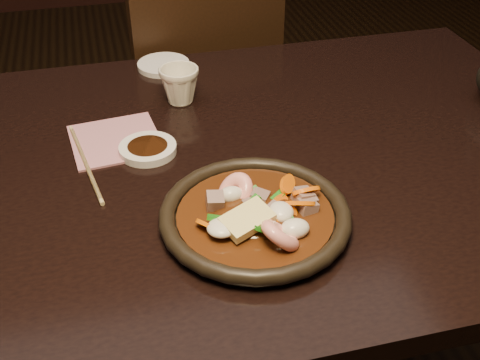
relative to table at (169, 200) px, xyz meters
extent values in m
cube|color=black|center=(0.00, 0.00, 0.06)|extent=(1.60, 0.90, 0.04)
cylinder|color=black|center=(0.72, 0.37, -0.32)|extent=(0.06, 0.06, 0.71)
cube|color=black|center=(0.15, 0.71, -0.24)|extent=(0.50, 0.50, 0.04)
cylinder|color=black|center=(0.28, 0.91, -0.47)|extent=(0.04, 0.04, 0.41)
cylinder|color=black|center=(0.35, 0.57, -0.47)|extent=(0.04, 0.04, 0.41)
cylinder|color=black|center=(-0.05, 0.84, -0.47)|extent=(0.04, 0.04, 0.41)
cylinder|color=black|center=(0.02, 0.50, -0.47)|extent=(0.04, 0.04, 0.41)
cube|color=black|center=(0.19, 0.52, 0.00)|extent=(0.40, 0.11, 0.44)
cylinder|color=black|center=(0.11, -0.19, 0.08)|extent=(0.27, 0.27, 0.01)
torus|color=black|center=(0.11, -0.19, 0.10)|extent=(0.29, 0.29, 0.02)
cylinder|color=#391B0A|center=(0.11, -0.19, 0.09)|extent=(0.24, 0.24, 0.01)
ellipsoid|color=#391B0A|center=(0.11, -0.19, 0.09)|extent=(0.13, 0.12, 0.04)
torus|color=#FFADA1|center=(0.13, -0.26, 0.11)|extent=(0.07, 0.07, 0.06)
torus|color=#FFADA1|center=(0.09, -0.14, 0.10)|extent=(0.08, 0.08, 0.06)
cube|color=gray|center=(0.12, -0.16, 0.10)|extent=(0.04, 0.04, 0.03)
cube|color=gray|center=(0.19, -0.18, 0.10)|extent=(0.03, 0.03, 0.03)
cube|color=gray|center=(0.11, -0.18, 0.10)|extent=(0.03, 0.03, 0.03)
cube|color=gray|center=(0.05, -0.16, 0.11)|extent=(0.03, 0.03, 0.03)
cube|color=gray|center=(0.19, -0.18, 0.10)|extent=(0.03, 0.03, 0.03)
cube|color=gray|center=(0.14, -0.20, 0.10)|extent=(0.04, 0.04, 0.03)
cube|color=gray|center=(0.19, -0.20, 0.10)|extent=(0.03, 0.03, 0.03)
cylinder|color=#E76107|center=(0.15, -0.22, 0.10)|extent=(0.06, 0.05, 0.04)
cylinder|color=#E76107|center=(0.17, -0.15, 0.11)|extent=(0.05, 0.06, 0.04)
cylinder|color=#E76107|center=(0.15, -0.18, 0.10)|extent=(0.06, 0.06, 0.04)
cylinder|color=#E76107|center=(0.18, -0.20, 0.11)|extent=(0.05, 0.05, 0.03)
cylinder|color=#E76107|center=(0.20, -0.18, 0.11)|extent=(0.05, 0.04, 0.04)
cylinder|color=#E76107|center=(0.03, -0.21, 0.11)|extent=(0.06, 0.06, 0.04)
cube|color=#1D6B14|center=(0.12, -0.16, 0.10)|extent=(0.03, 0.04, 0.03)
cube|color=#1D6B14|center=(0.05, -0.21, 0.11)|extent=(0.04, 0.03, 0.02)
cube|color=#1D6B14|center=(0.15, -0.23, 0.10)|extent=(0.02, 0.04, 0.02)
cube|color=#1D6B14|center=(0.11, -0.25, 0.11)|extent=(0.04, 0.03, 0.02)
cube|color=#1D6B14|center=(0.10, -0.19, 0.11)|extent=(0.04, 0.03, 0.03)
cube|color=#1D6B14|center=(0.16, -0.16, 0.10)|extent=(0.04, 0.04, 0.01)
ellipsoid|color=silver|center=(0.08, -0.15, 0.11)|extent=(0.04, 0.03, 0.03)
ellipsoid|color=silver|center=(0.11, -0.20, 0.10)|extent=(0.03, 0.03, 0.02)
ellipsoid|color=silver|center=(0.05, -0.23, 0.11)|extent=(0.04, 0.04, 0.02)
ellipsoid|color=silver|center=(0.15, -0.25, 0.11)|extent=(0.04, 0.03, 0.03)
ellipsoid|color=silver|center=(0.10, -0.21, 0.11)|extent=(0.03, 0.03, 0.02)
ellipsoid|color=silver|center=(0.14, -0.21, 0.11)|extent=(0.04, 0.04, 0.03)
cube|color=#F9EB95|center=(0.09, -0.22, 0.12)|extent=(0.09, 0.07, 0.03)
cylinder|color=silver|center=(-0.03, 0.05, 0.08)|extent=(0.10, 0.10, 0.01)
cylinder|color=silver|center=(0.05, 0.39, 0.08)|extent=(0.12, 0.12, 0.01)
imported|color=beige|center=(0.06, 0.22, 0.12)|extent=(0.10, 0.10, 0.08)
cylinder|color=tan|center=(-0.14, 0.03, 0.08)|extent=(0.05, 0.24, 0.01)
cylinder|color=tan|center=(-0.14, 0.04, 0.08)|extent=(0.05, 0.24, 0.01)
cube|color=#B06C7B|center=(-0.08, 0.10, 0.08)|extent=(0.17, 0.17, 0.00)
camera|label=1|loc=(-0.09, -0.87, 0.67)|focal=45.00mm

